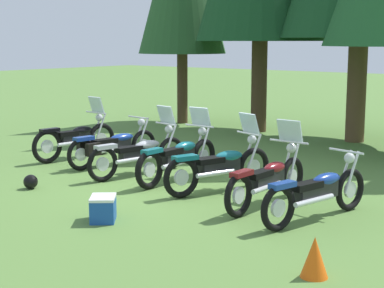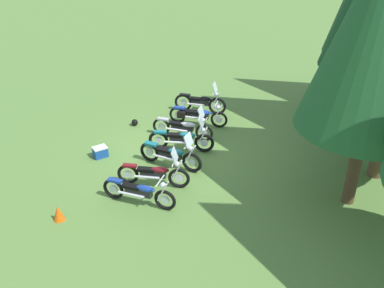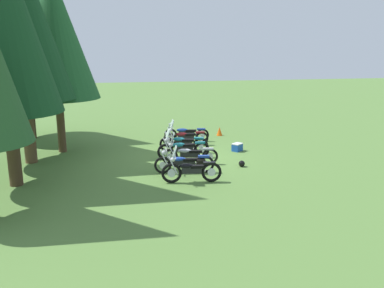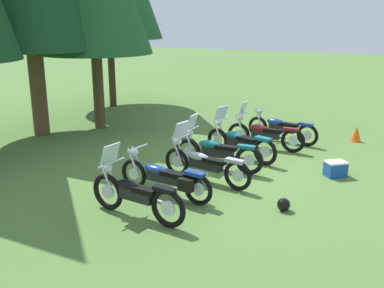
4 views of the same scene
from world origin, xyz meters
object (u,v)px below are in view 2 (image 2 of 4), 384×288
dropped_helmet (135,122)px  motorcycle_6 (139,192)px  motorcycle_4 (171,154)px  traffic_cone (58,213)px  motorcycle_2 (183,127)px  picnic_cooler (100,152)px  motorcycle_3 (182,139)px  motorcycle_1 (197,115)px  motorcycle_5 (154,173)px  motorcycle_0 (201,102)px

dropped_helmet → motorcycle_6: bearing=16.0°
motorcycle_4 → traffic_cone: motorcycle_4 is taller
motorcycle_2 → picnic_cooler: 3.21m
traffic_cone → picnic_cooler: bearing=179.0°
motorcycle_3 → dropped_helmet: 2.79m
motorcycle_1 → traffic_cone: size_ratio=4.94×
motorcycle_5 → motorcycle_1: bearing=80.3°
motorcycle_2 → motorcycle_6: bearing=-89.2°
motorcycle_6 → traffic_cone: (1.03, -2.09, -0.20)m
motorcycle_3 → motorcycle_1: bearing=82.3°
motorcycle_1 → picnic_cooler: (2.91, -3.04, -0.25)m
motorcycle_5 → motorcycle_6: (1.00, -0.24, -0.02)m
motorcycle_0 → dropped_helmet: (1.56, -2.47, -0.35)m
motorcycle_5 → motorcycle_0: bearing=82.1°
motorcycle_1 → motorcycle_5: 4.47m
motorcycle_4 → motorcycle_6: 2.25m
motorcycle_2 → motorcycle_1: bearing=82.7°
motorcycle_1 → motorcycle_5: bearing=-93.3°
motorcycle_4 → motorcycle_3: bearing=97.0°
motorcycle_0 → motorcycle_2: (2.33, -0.38, -0.02)m
motorcycle_1 → motorcycle_4: 3.25m
picnic_cooler → dropped_helmet: bearing=166.7°
motorcycle_0 → dropped_helmet: motorcycle_0 is taller
motorcycle_3 → motorcycle_4: 1.14m
motorcycle_2 → motorcycle_3: size_ratio=1.00×
motorcycle_6 → picnic_cooler: bearing=140.8°
motorcycle_0 → motorcycle_2: 2.36m
motorcycle_1 → motorcycle_5: size_ratio=1.02×
motorcycle_2 → picnic_cooler: motorcycle_2 is taller
motorcycle_5 → dropped_helmet: size_ratio=8.86×
motorcycle_1 → motorcycle_5: motorcycle_5 is taller
motorcycle_2 → motorcycle_4: (2.05, -0.10, 0.01)m
motorcycle_4 → dropped_helmet: size_ratio=8.58×
motorcycle_5 → motorcycle_6: motorcycle_5 is taller
motorcycle_5 → picnic_cooler: size_ratio=3.89×
motorcycle_2 → motorcycle_4: 2.06m
motorcycle_4 → picnic_cooler: size_ratio=3.76×
traffic_cone → dropped_helmet: 6.08m
motorcycle_5 → dropped_helmet: bearing=112.9°
motorcycle_0 → motorcycle_1: size_ratio=0.94×
motorcycle_2 → motorcycle_5: motorcycle_5 is taller
motorcycle_3 → traffic_cone: motorcycle_3 is taller
motorcycle_1 → motorcycle_3: size_ratio=1.00×
picnic_cooler → motorcycle_3: bearing=106.3°
motorcycle_6 → traffic_cone: size_ratio=4.85×
motorcycle_5 → picnic_cooler: motorcycle_5 is taller
picnic_cooler → dropped_helmet: (-2.52, 0.59, -0.06)m
motorcycle_0 → motorcycle_2: size_ratio=0.94×
motorcycle_0 → motorcycle_4: motorcycle_0 is taller
traffic_cone → motorcycle_5: bearing=131.1°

